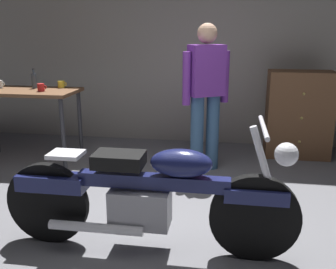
# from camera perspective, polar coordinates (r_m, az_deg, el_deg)

# --- Properties ---
(ground_plane) EXTENTS (12.00, 12.00, 0.00)m
(ground_plane) POSITION_cam_1_polar(r_m,az_deg,el_deg) (3.23, -1.97, -14.49)
(ground_plane) COLOR slate
(back_wall) EXTENTS (8.00, 0.12, 3.10)m
(back_wall) POSITION_cam_1_polar(r_m,az_deg,el_deg) (5.58, 3.60, 14.69)
(back_wall) COLOR gray
(back_wall) RESTS_ON ground_plane
(workbench) EXTENTS (1.30, 0.64, 0.90)m
(workbench) POSITION_cam_1_polar(r_m,az_deg,el_deg) (5.01, -20.46, 4.93)
(workbench) COLOR brown
(workbench) RESTS_ON ground_plane
(motorcycle) EXTENTS (2.19, 0.60, 1.00)m
(motorcycle) POSITION_cam_1_polar(r_m,az_deg,el_deg) (2.84, -2.82, -8.76)
(motorcycle) COLOR black
(motorcycle) RESTS_ON ground_plane
(person_standing) EXTENTS (0.50, 0.38, 1.67)m
(person_standing) POSITION_cam_1_polar(r_m,az_deg,el_deg) (4.40, 5.59, 6.32)
(person_standing) COLOR #395D84
(person_standing) RESTS_ON ground_plane
(wooden_dresser) EXTENTS (0.80, 0.47, 1.10)m
(wooden_dresser) POSITION_cam_1_polar(r_m,az_deg,el_deg) (5.24, 18.67, 2.84)
(wooden_dresser) COLOR brown
(wooden_dresser) RESTS_ON ground_plane
(mug_red_diner) EXTENTS (0.11, 0.08, 0.09)m
(mug_red_diner) POSITION_cam_1_polar(r_m,az_deg,el_deg) (4.79, -18.18, 6.60)
(mug_red_diner) COLOR red
(mug_red_diner) RESTS_ON workbench
(mug_yellow_tall) EXTENTS (0.12, 0.08, 0.09)m
(mug_yellow_tall) POSITION_cam_1_polar(r_m,az_deg,el_deg) (5.01, -15.43, 7.15)
(mug_yellow_tall) COLOR yellow
(mug_yellow_tall) RESTS_ON workbench
(bottle) EXTENTS (0.06, 0.06, 0.24)m
(bottle) POSITION_cam_1_polar(r_m,az_deg,el_deg) (5.07, -19.11, 7.56)
(bottle) COLOR #3F4C59
(bottle) RESTS_ON workbench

